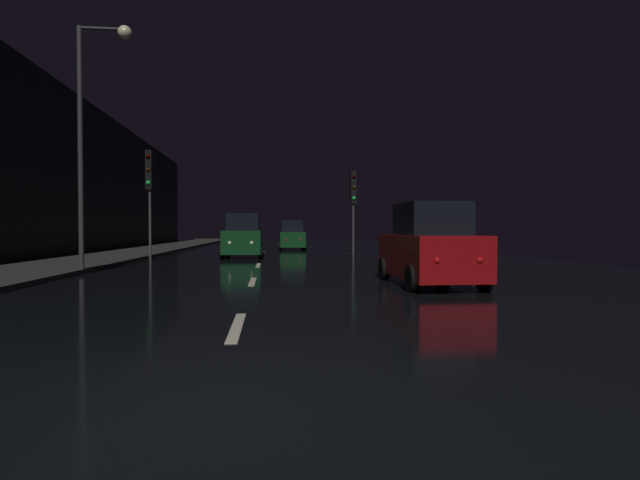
{
  "coord_description": "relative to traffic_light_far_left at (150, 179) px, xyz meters",
  "views": [
    {
      "loc": [
        0.49,
        -4.28,
        1.42
      ],
      "look_at": [
        2.44,
        15.31,
        1.01
      ],
      "focal_mm": 27.93,
      "sensor_mm": 36.0,
      "label": 1
    }
  ],
  "objects": [
    {
      "name": "ground",
      "position": [
        5.35,
        3.93,
        -3.86
      ],
      "size": [
        27.7,
        84.0,
        0.02
      ],
      "primitive_type": "cube",
      "color": "black"
    },
    {
      "name": "sidewalk_left",
      "position": [
        -2.3,
        3.93,
        -3.78
      ],
      "size": [
        4.4,
        84.0,
        0.15
      ],
      "primitive_type": "cube",
      "color": "#33302D",
      "rests_on": "ground"
    },
    {
      "name": "building_facade_left",
      "position": [
        -4.9,
        0.43,
        0.52
      ],
      "size": [
        0.8,
        63.0,
        8.74
      ],
      "primitive_type": "cube",
      "color": "black",
      "rests_on": "ground"
    },
    {
      "name": "lane_centerline",
      "position": [
        5.35,
        -4.69,
        -3.85
      ],
      "size": [
        0.16,
        26.95,
        0.01
      ],
      "color": "beige",
      "rests_on": "ground"
    },
    {
      "name": "traffic_light_far_left",
      "position": [
        0.0,
        0.0,
        0.0
      ],
      "size": [
        0.36,
        0.48,
        5.26
      ],
      "rotation": [
        0.0,
        0.0,
        -1.75
      ],
      "color": "#38383A",
      "rests_on": "ground"
    },
    {
      "name": "traffic_light_far_right",
      "position": [
        10.7,
        4.13,
        -0.34
      ],
      "size": [
        0.32,
        0.46,
        4.84
      ],
      "rotation": [
        0.0,
        0.0,
        -1.54
      ],
      "color": "#38383A",
      "rests_on": "ground"
    },
    {
      "name": "streetlamp_overhead",
      "position": [
        0.23,
        -8.26,
        1.34
      ],
      "size": [
        1.7,
        0.44,
        7.96
      ],
      "color": "#2D2D30",
      "rests_on": "ground"
    },
    {
      "name": "car_approaching_headlights",
      "position": [
        4.44,
        0.86,
        -2.83
      ],
      "size": [
        2.05,
        4.43,
        2.23
      ],
      "rotation": [
        0.0,
        0.0,
        -1.57
      ],
      "color": "#0F3819",
      "rests_on": "ground"
    },
    {
      "name": "car_parked_right_near",
      "position": [
        9.9,
        -12.46,
        -2.9
      ],
      "size": [
        1.92,
        4.15,
        2.09
      ],
      "rotation": [
        0.0,
        0.0,
        1.57
      ],
      "color": "maroon",
      "rests_on": "ground"
    },
    {
      "name": "car_distant_taillights",
      "position": [
        7.33,
        10.25,
        -2.91
      ],
      "size": [
        1.88,
        4.08,
        2.05
      ],
      "rotation": [
        0.0,
        0.0,
        1.57
      ],
      "color": "#0F3819",
      "rests_on": "ground"
    }
  ]
}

